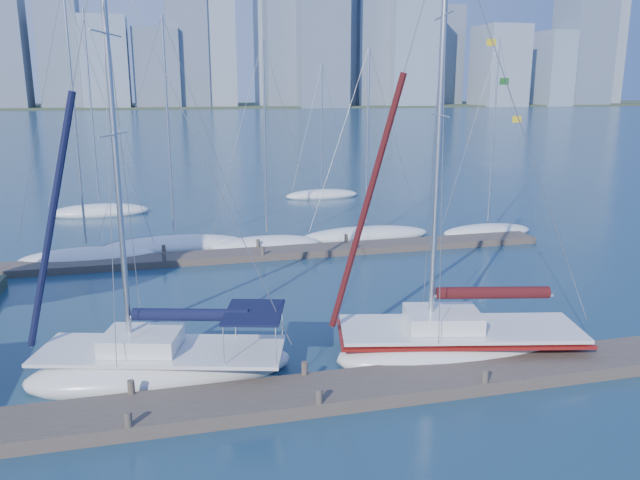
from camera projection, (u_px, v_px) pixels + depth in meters
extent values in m
plane|color=#18374E|center=(312.00, 401.00, 17.98)|extent=(700.00, 700.00, 0.00)
cube|color=#4B4037|center=(312.00, 394.00, 17.93)|extent=(26.00, 2.00, 0.40)
cube|color=#4B4037|center=(279.00, 253.00, 33.49)|extent=(30.00, 1.80, 0.36)
cube|color=#38472D|center=(167.00, 106.00, 319.52)|extent=(800.00, 100.00, 1.50)
ellipsoid|color=white|center=(162.00, 370.00, 19.38)|extent=(8.50, 4.73, 1.42)
cube|color=white|center=(161.00, 351.00, 19.22)|extent=(7.87, 4.36, 0.11)
cube|color=white|center=(142.00, 340.00, 19.16)|extent=(2.65, 2.27, 0.52)
cylinder|color=silver|center=(116.00, 155.00, 17.83)|extent=(0.17, 0.17, 11.91)
cylinder|color=silver|center=(191.00, 318.00, 18.94)|extent=(3.71, 1.12, 0.09)
cylinder|color=black|center=(190.00, 315.00, 18.92)|extent=(3.50, 1.31, 0.38)
cube|color=black|center=(254.00, 312.00, 18.85)|extent=(2.25, 2.63, 0.08)
ellipsoid|color=white|center=(459.00, 348.00, 21.01)|extent=(8.98, 4.61, 1.50)
cube|color=white|center=(460.00, 329.00, 20.84)|extent=(8.31, 4.25, 0.12)
cube|color=white|center=(443.00, 319.00, 20.74)|extent=(2.75, 2.30, 0.55)
cylinder|color=silver|center=(439.00, 136.00, 19.31)|extent=(0.18, 0.18, 12.66)
cylinder|color=silver|center=(493.00, 296.00, 20.59)|extent=(3.98, 0.98, 0.10)
cylinder|color=#3F0D11|center=(493.00, 293.00, 20.57)|extent=(3.73, 1.21, 0.40)
cube|color=maroon|center=(460.00, 333.00, 20.88)|extent=(8.51, 4.40, 0.10)
ellipsoid|color=white|center=(88.00, 258.00, 32.30)|extent=(7.05, 3.06, 1.11)
cylinder|color=silver|center=(75.00, 119.00, 30.62)|extent=(0.12, 0.12, 12.61)
ellipsoid|color=white|center=(175.00, 246.00, 34.81)|extent=(8.37, 3.97, 1.16)
cylinder|color=silver|center=(168.00, 128.00, 33.26)|extent=(0.13, 0.13, 11.38)
ellipsoid|color=white|center=(267.00, 245.00, 35.11)|extent=(6.22, 2.26, 1.03)
cylinder|color=silver|center=(265.00, 139.00, 33.71)|extent=(0.11, 0.11, 10.34)
ellipsoid|color=white|center=(366.00, 235.00, 37.38)|extent=(8.18, 4.41, 1.07)
cylinder|color=silver|center=(368.00, 138.00, 36.01)|extent=(0.12, 0.12, 10.05)
ellipsoid|color=white|center=(487.00, 232.00, 38.47)|extent=(5.93, 2.38, 0.95)
cylinder|color=silver|center=(494.00, 133.00, 37.05)|extent=(0.10, 0.10, 10.71)
ellipsoid|color=white|center=(100.00, 212.00, 44.46)|extent=(7.18, 4.46, 1.15)
cylinder|color=silver|center=(91.00, 108.00, 42.74)|extent=(0.13, 0.13, 12.90)
ellipsoid|color=white|center=(322.00, 195.00, 51.57)|extent=(6.36, 4.27, 0.99)
cylinder|color=silver|center=(322.00, 126.00, 50.24)|extent=(0.11, 0.11, 9.82)
cube|color=#8D98A9|center=(62.00, 66.00, 293.76)|extent=(14.55, 17.61, 38.26)
cube|color=gray|center=(106.00, 63.00, 275.64)|extent=(19.68, 19.81, 39.58)
cube|color=slate|center=(157.00, 69.00, 282.97)|extent=(20.16, 16.86, 35.20)
cube|color=#8D98A9|center=(211.00, 18.00, 286.32)|extent=(20.58, 14.99, 80.51)
cube|color=gray|center=(271.00, 28.00, 308.41)|extent=(15.06, 17.46, 76.03)
cube|color=slate|center=(321.00, 29.00, 288.83)|extent=(23.00, 18.95, 71.41)
cube|color=#8D98A9|center=(353.00, 52.00, 311.05)|extent=(13.66, 17.11, 53.63)
cube|color=gray|center=(410.00, 46.00, 302.11)|extent=(22.24, 18.80, 57.65)
cube|color=slate|center=(443.00, 56.00, 338.42)|extent=(16.97, 17.52, 51.71)
cube|color=#8D98A9|center=(499.00, 66.00, 315.08)|extent=(21.86, 23.94, 39.58)
cube|color=gray|center=(552.00, 69.00, 322.66)|extent=(14.31, 21.38, 37.39)
cube|color=slate|center=(586.00, 17.00, 324.05)|extent=(23.14, 23.60, 90.03)
cube|color=#8D98A9|center=(605.00, 29.00, 349.61)|extent=(17.20, 17.08, 83.02)
cube|color=slate|center=(185.00, 4.00, 282.69)|extent=(18.22, 18.00, 92.56)
cube|color=slate|center=(373.00, 11.00, 304.15)|extent=(18.55, 18.00, 91.64)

